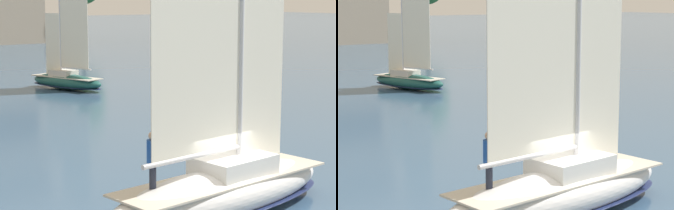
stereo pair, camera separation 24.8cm
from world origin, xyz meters
The scene contains 2 objects.
sailboat_main centered at (0.01, 0.00, 0.97)m, with size 9.00×3.55×12.04m.
sailboat_moored_far_slip centered at (8.31, 28.14, 0.78)m, with size 3.92×6.94×9.22m.
Camera 1 is at (-12.39, -15.02, 6.65)m, focal length 70.00 mm.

